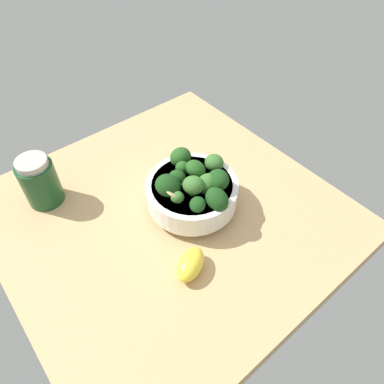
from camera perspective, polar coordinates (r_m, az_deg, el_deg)
The scene contains 4 objects.
ground_plane at distance 72.04cm, azimuth -3.87°, elevation -4.19°, with size 62.30×62.30×4.43cm, color tan.
bowl_of_broccoli at distance 67.47cm, azimuth 0.12°, elevation 0.44°, with size 18.00×18.42×11.34cm.
lemon_wedge at distance 60.98cm, azimuth -0.26°, elevation -11.60°, with size 6.95×4.08×3.67cm, color yellow.
bottle_tall at distance 74.60cm, azimuth -23.36°, elevation 1.58°, with size 7.01×7.01×10.61cm.
Camera 1 is at (-24.61, -37.60, 54.08)cm, focal length 33.05 mm.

